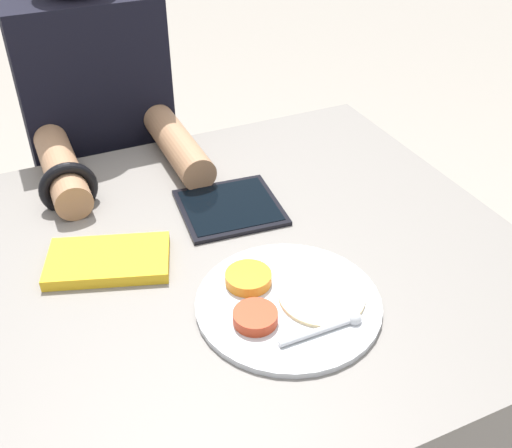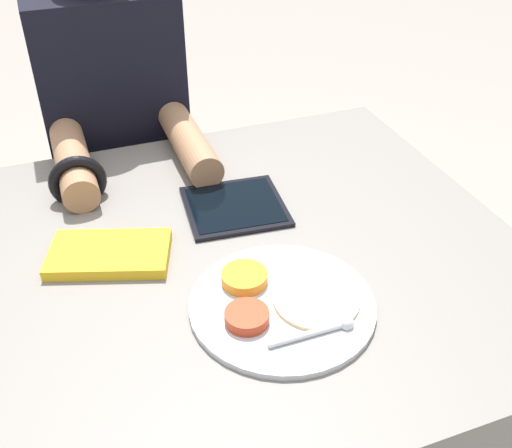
% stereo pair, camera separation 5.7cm
% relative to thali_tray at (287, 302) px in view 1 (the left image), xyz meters
% --- Properties ---
extents(dining_table, '(1.11, 0.88, 0.77)m').
position_rel_thali_tray_xyz_m(dining_table, '(-0.08, 0.16, -0.40)').
color(dining_table, slate).
rests_on(dining_table, ground_plane).
extents(thali_tray, '(0.29, 0.29, 0.03)m').
position_rel_thali_tray_xyz_m(thali_tray, '(0.00, 0.00, 0.00)').
color(thali_tray, '#B7BABF').
rests_on(thali_tray, dining_table).
extents(red_notebook, '(0.23, 0.17, 0.02)m').
position_rel_thali_tray_xyz_m(red_notebook, '(-0.23, 0.21, 0.00)').
color(red_notebook, silver).
rests_on(red_notebook, dining_table).
extents(tablet_device, '(0.20, 0.19, 0.01)m').
position_rel_thali_tray_xyz_m(tablet_device, '(0.02, 0.28, -0.00)').
color(tablet_device, black).
rests_on(tablet_device, dining_table).
extents(person_diner, '(0.34, 0.49, 1.24)m').
position_rel_thali_tray_xyz_m(person_diner, '(-0.13, 0.73, -0.19)').
color(person_diner, black).
rests_on(person_diner, ground_plane).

